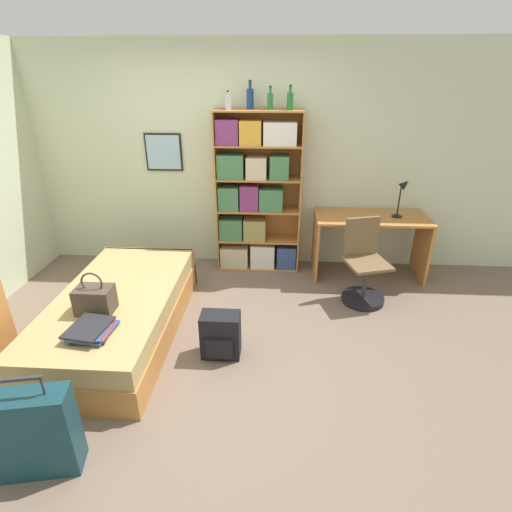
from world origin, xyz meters
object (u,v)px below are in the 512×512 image
at_px(bottle_brown, 250,98).
at_px(bottle_blue, 290,100).
at_px(desk, 370,234).
at_px(bed, 120,313).
at_px(bottle_green, 228,102).
at_px(bookcase, 254,197).
at_px(backpack, 221,335).
at_px(desk_chair, 363,275).
at_px(book_stack_on_bed, 91,330).
at_px(desk_lamp, 403,191).
at_px(bottle_clear, 270,101).
at_px(handbag, 95,299).
at_px(suitcase, 30,433).

bearing_deg(bottle_brown, bottle_blue, -9.37).
bearing_deg(bottle_blue, bottle_brown, 170.63).
distance_m(bottle_blue, desk, 1.75).
bearing_deg(bed, bottle_green, 58.96).
bearing_deg(bookcase, bottle_green, -176.70).
distance_m(bed, backpack, 1.02).
xyz_separation_m(bottle_green, desk_chair, (1.49, -0.72, -1.66)).
height_order(book_stack_on_bed, desk_lamp, desk_lamp).
distance_m(bottle_green, bottle_clear, 0.45).
bearing_deg(bottle_green, bottle_clear, 1.13).
bearing_deg(bottle_blue, backpack, -107.92).
bearing_deg(bed, bottle_brown, 53.89).
distance_m(handbag, bottle_green, 2.45).
bearing_deg(backpack, suitcase, -129.92).
bearing_deg(desk, desk_lamp, -0.41).
bearing_deg(desk_chair, bed, -162.39).
xyz_separation_m(desk_chair, backpack, (-1.38, -1.02, -0.09)).
bearing_deg(desk_lamp, bottle_blue, 174.75).
xyz_separation_m(bottle_brown, desk_chair, (1.25, -0.78, -1.70)).
xyz_separation_m(desk_lamp, desk_chair, (-0.45, -0.59, -0.76)).
relative_size(desk_lamp, backpack, 1.11).
bearing_deg(bottle_clear, book_stack_on_bed, -121.21).
height_order(handbag, desk_chair, desk_chair).
bearing_deg(bottle_clear, bottle_blue, -4.63).
bearing_deg(handbag, book_stack_on_bed, -72.84).
xyz_separation_m(desk, desk_lamp, (0.30, -0.00, 0.53)).
bearing_deg(desk_lamp, bottle_clear, 174.84).
bearing_deg(backpack, bottle_green, 93.38).
distance_m(handbag, desk_chair, 2.65).
distance_m(bookcase, desk_lamp, 1.68).
bearing_deg(bed, desk_chair, 17.61).
bearing_deg(handbag, suitcase, -87.38).
relative_size(suitcase, desk, 0.56).
bearing_deg(bottle_clear, handbag, -127.57).
relative_size(book_stack_on_bed, bottle_clear, 1.55).
distance_m(bottle_brown, desk_lamp, 1.96).
relative_size(handbag, desk_lamp, 0.81).
height_order(bookcase, backpack, bookcase).
height_order(bottle_blue, desk, bottle_blue).
xyz_separation_m(handbag, bottle_blue, (1.59, 1.77, 1.42)).
height_order(book_stack_on_bed, desk_chair, desk_chair).
distance_m(bottle_green, backpack, 2.47).
xyz_separation_m(bottle_clear, desk, (1.19, -0.13, -1.45)).
distance_m(book_stack_on_bed, suitcase, 0.82).
bearing_deg(desk_chair, book_stack_on_bed, -149.09).
height_order(bed, bottle_blue, bottle_blue).
relative_size(bed, bookcase, 1.09).
distance_m(book_stack_on_bed, bottle_brown, 2.85).
distance_m(book_stack_on_bed, bottle_blue, 2.98).
distance_m(handbag, bottle_blue, 2.77).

